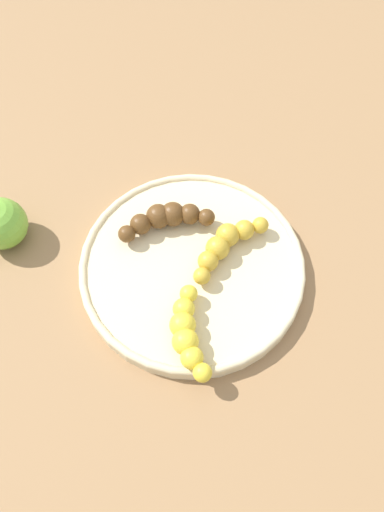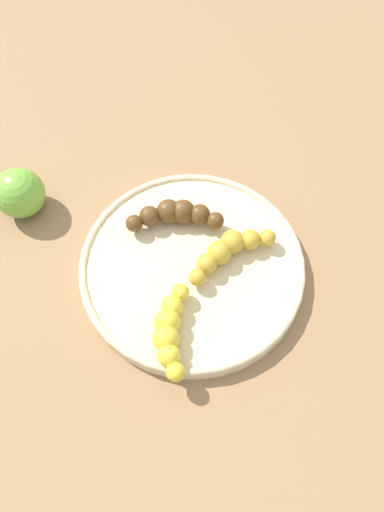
{
  "view_description": "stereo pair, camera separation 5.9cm",
  "coord_description": "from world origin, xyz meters",
  "px_view_note": "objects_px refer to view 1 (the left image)",
  "views": [
    {
      "loc": [
        -0.17,
        -0.23,
        0.55
      ],
      "look_at": [
        0.0,
        0.0,
        0.04
      ],
      "focal_mm": 33.49,
      "sensor_mm": 36.0,
      "label": 1
    },
    {
      "loc": [
        -0.12,
        -0.26,
        0.55
      ],
      "look_at": [
        0.0,
        0.0,
        0.04
      ],
      "focal_mm": 33.49,
      "sensor_mm": 36.0,
      "label": 2
    }
  ],
  "objects_px": {
    "apple_green": "(1,224)",
    "banana_yellow": "(187,333)",
    "banana_overripe": "(165,219)",
    "banana_spotted": "(226,245)",
    "fruit_bowl": "(192,266)"
  },
  "relations": [
    {
      "from": "banana_spotted",
      "to": "banana_yellow",
      "type": "relative_size",
      "value": 1.17
    },
    {
      "from": "banana_spotted",
      "to": "fruit_bowl",
      "type": "bearing_deg",
      "value": 69.05
    },
    {
      "from": "banana_overripe",
      "to": "banana_yellow",
      "type": "distance_m",
      "value": 0.16
    },
    {
      "from": "banana_overripe",
      "to": "banana_spotted",
      "type": "bearing_deg",
      "value": -130.84
    },
    {
      "from": "banana_overripe",
      "to": "apple_green",
      "type": "height_order",
      "value": "apple_green"
    },
    {
      "from": "banana_overripe",
      "to": "fruit_bowl",
      "type": "bearing_deg",
      "value": -162.81
    },
    {
      "from": "fruit_bowl",
      "to": "banana_spotted",
      "type": "height_order",
      "value": "banana_spotted"
    },
    {
      "from": "banana_spotted",
      "to": "banana_overripe",
      "type": "relative_size",
      "value": 1.05
    },
    {
      "from": "fruit_bowl",
      "to": "banana_spotted",
      "type": "bearing_deg",
      "value": -12.63
    },
    {
      "from": "apple_green",
      "to": "banana_yellow",
      "type": "bearing_deg",
      "value": -67.29
    },
    {
      "from": "fruit_bowl",
      "to": "banana_overripe",
      "type": "height_order",
      "value": "banana_overripe"
    },
    {
      "from": "fruit_bowl",
      "to": "banana_spotted",
      "type": "relative_size",
      "value": 2.27
    },
    {
      "from": "banana_spotted",
      "to": "apple_green",
      "type": "xyz_separation_m",
      "value": [
        -0.22,
        0.19,
        -0.0
      ]
    },
    {
      "from": "apple_green",
      "to": "banana_overripe",
      "type": "bearing_deg",
      "value": -33.8
    },
    {
      "from": "banana_yellow",
      "to": "apple_green",
      "type": "xyz_separation_m",
      "value": [
        -0.11,
        0.26,
        -0.0
      ]
    }
  ]
}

